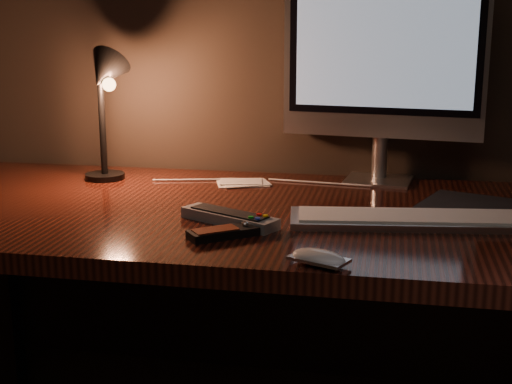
% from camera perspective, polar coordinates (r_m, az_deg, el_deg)
% --- Properties ---
extents(desk, '(1.60, 0.75, 0.75)m').
position_cam_1_polar(desk, '(1.65, -1.48, -4.98)').
color(desk, '#3D160E').
rests_on(desk, ground).
extents(monitor, '(0.49, 0.16, 0.51)m').
position_cam_1_polar(monitor, '(1.77, 10.16, 10.44)').
color(monitor, silver).
rests_on(monitor, desk).
extents(keyboard, '(0.50, 0.20, 0.02)m').
position_cam_1_polar(keyboard, '(1.46, 12.41, -2.12)').
color(keyboard, silver).
rests_on(keyboard, desk).
extents(mousepad, '(0.29, 0.26, 0.00)m').
position_cam_1_polar(mousepad, '(1.63, 17.51, -1.03)').
color(mousepad, black).
rests_on(mousepad, desk).
extents(mouse, '(0.11, 0.08, 0.02)m').
position_cam_1_polar(mouse, '(1.19, 5.03, -5.43)').
color(mouse, white).
rests_on(mouse, desk).
extents(media_remote, '(0.13, 0.12, 0.02)m').
position_cam_1_polar(media_remote, '(1.33, -2.65, -3.25)').
color(media_remote, black).
rests_on(media_remote, desk).
extents(tv_remote, '(0.22, 0.14, 0.03)m').
position_cam_1_polar(tv_remote, '(1.42, -2.14, -2.05)').
color(tv_remote, gray).
rests_on(tv_remote, desk).
extents(papers, '(0.14, 0.12, 0.01)m').
position_cam_1_polar(papers, '(1.76, -1.06, 0.74)').
color(papers, white).
rests_on(papers, desk).
extents(desk_lamp, '(0.15, 0.17, 0.34)m').
position_cam_1_polar(desk_lamp, '(1.79, -12.03, 7.91)').
color(desk_lamp, black).
rests_on(desk_lamp, desk).
extents(cable, '(0.54, 0.02, 0.00)m').
position_cam_1_polar(cable, '(1.77, 0.52, 0.80)').
color(cable, white).
rests_on(cable, desk).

